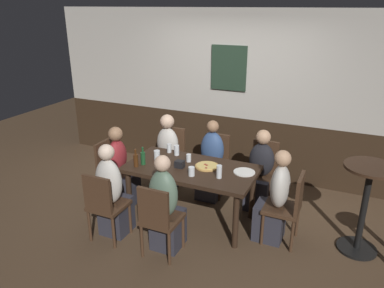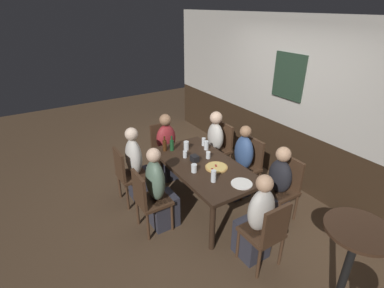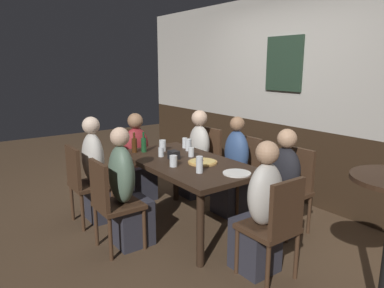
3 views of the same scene
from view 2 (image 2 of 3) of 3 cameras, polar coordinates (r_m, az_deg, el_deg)
name	(u,v)px [view 2 (image 2 of 3)]	position (r m, az deg, el deg)	size (l,w,h in m)	color
ground_plane	(203,207)	(4.38, 2.10, -12.39)	(12.00, 12.00, 0.00)	#4C3826
wall_back	(292,104)	(4.79, 19.11, 7.39)	(6.40, 0.13, 2.60)	#332316
dining_table	(203,169)	(4.00, 2.25, -5.01)	(1.63, 0.85, 0.74)	black
chair_head_east	(267,232)	(3.36, 14.52, -16.40)	(0.40, 0.40, 0.88)	#422B1C
chair_mid_near	(148,198)	(3.76, -8.69, -10.54)	(0.40, 0.40, 0.88)	#422B1C
chair_right_far	(284,185)	(4.14, 17.72, -7.80)	(0.40, 0.40, 0.88)	#422B1C
chair_mid_far	(248,163)	(4.55, 11.06, -3.74)	(0.40, 0.40, 0.88)	#422B1C
chair_left_far	(220,146)	(5.03, 5.62, -0.36)	(0.40, 0.40, 0.88)	#422B1C
chair_head_west	(163,146)	(5.02, -5.66, -0.42)	(0.40, 0.40, 0.88)	#422B1C
chair_left_near	(128,173)	(4.32, -12.59, -5.61)	(0.40, 0.40, 0.88)	#422B1C
person_head_east	(256,224)	(3.45, 12.52, -15.15)	(0.37, 0.34, 1.15)	#2D2D38
person_mid_near	(159,195)	(3.81, -6.44, -9.90)	(0.34, 0.37, 1.17)	#2D2D38
person_right_far	(275,191)	(4.05, 16.11, -8.92)	(0.34, 0.37, 1.10)	#2D2D38
person_mid_far	(240,167)	(4.46, 9.48, -4.53)	(0.34, 0.37, 1.14)	#2D2D38
person_left_far	(213,149)	(4.94, 4.11, -0.91)	(0.34, 0.37, 1.14)	#2D2D38
person_head_west	(168,151)	(4.90, -4.78, -1.41)	(0.37, 0.34, 1.12)	#2D2D38
person_left_near	(138,170)	(4.37, -10.61, -5.05)	(0.34, 0.37, 1.18)	#2D2D38
pizza	(216,167)	(3.87, 4.84, -4.58)	(0.30, 0.30, 0.03)	tan
beer_glass_half	(208,155)	(4.08, 3.21, -2.23)	(0.06, 0.06, 0.10)	silver
tumbler_water	(213,177)	(3.56, 4.26, -6.45)	(0.06, 0.06, 0.16)	silver
pint_glass_amber	(204,142)	(4.45, 2.31, 0.35)	(0.06, 0.06, 0.12)	silver
highball_clear	(186,146)	(4.32, -1.13, -0.39)	(0.08, 0.08, 0.13)	silver
tumbler_short	(206,146)	(4.32, 2.85, -0.38)	(0.07, 0.07, 0.14)	silver
beer_glass_tall	(194,169)	(3.75, 0.40, -4.88)	(0.08, 0.08, 0.11)	silver
pint_glass_stout	(185,155)	(4.10, -1.38, -2.11)	(0.06, 0.06, 0.10)	silver
beer_bottle_green	(172,145)	(4.29, -4.00, -0.17)	(0.06, 0.06, 0.23)	#194723
beer_bottle_brown	(165,145)	(4.29, -5.41, -0.25)	(0.06, 0.06, 0.23)	#42230F
plate_white_large	(242,184)	(3.59, 9.77, -7.72)	(0.26, 0.26, 0.01)	white
condiment_caddy	(195,159)	(4.00, 0.50, -2.89)	(0.11, 0.09, 0.09)	black
side_bar_table	(347,266)	(3.10, 28.32, -20.46)	(0.56, 0.56, 1.05)	black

